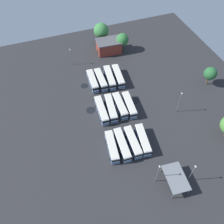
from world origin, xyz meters
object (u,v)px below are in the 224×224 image
bus_row0_slot0 (143,140)px  maintenance_shelter (176,178)px  bus_row0_slot1 (133,142)px  tree_northeast (210,74)px  depot_building (109,46)px  bus_row1_slot1 (120,106)px  lamp_post_far_corner (71,56)px  bus_row1_slot0 (129,105)px  bus_row0_slot2 (122,145)px  bus_row2_slot1 (110,78)px  bus_row2_slot0 (118,76)px  bus_row2_slot3 (93,81)px  lamp_post_mid_lot (179,102)px  lamp_post_by_building (192,173)px  bus_row2_slot2 (101,80)px  bus_row1_slot2 (111,108)px  bus_row0_slot3 (112,147)px  lamp_post_near_entrance (157,173)px  bus_row1_slot3 (102,110)px  tree_north_edge (101,31)px

bus_row0_slot0 → maintenance_shelter: (-15.40, -3.06, 1.35)m
bus_row0_slot1 → tree_northeast: 42.31m
depot_building → bus_row1_slot1: bearing=167.3°
lamp_post_far_corner → bus_row1_slot0: bearing=-156.4°
bus_row0_slot2 → bus_row2_slot1: same height
bus_row2_slot0 → bus_row2_slot3: (0.90, 10.51, -0.00)m
bus_row1_slot1 → lamp_post_mid_lot: 20.73m
lamp_post_mid_lot → bus_row0_slot0: bearing=115.1°
bus_row2_slot3 → depot_building: (18.13, -13.17, 0.98)m
bus_row2_slot3 → lamp_post_by_building: size_ratio=1.22×
bus_row0_slot1 → lamp_post_far_corner: 47.18m
lamp_post_mid_lot → bus_row1_slot1: bearing=66.9°
bus_row2_slot2 → bus_row2_slot3: bearing=83.1°
lamp_post_mid_lot → tree_northeast: (8.45, -18.44, 0.39)m
lamp_post_mid_lot → lamp_post_by_building: size_ratio=1.08×
bus_row1_slot0 → bus_row1_slot2: size_ratio=0.95×
bus_row0_slot3 → bus_row2_slot2: 31.12m
bus_row1_slot2 → bus_row2_slot0: same height
bus_row2_slot1 → tree_northeast: bearing=-112.6°
bus_row0_slot3 → lamp_post_far_corner: 45.82m
depot_building → lamp_post_mid_lot: size_ratio=1.17×
bus_row2_slot0 → depot_building: depot_building is taller
bus_row0_slot0 → bus_row1_slot2: bearing=17.7°
lamp_post_near_entrance → bus_row0_slot2: bearing=19.8°
bus_row0_slot3 → bus_row2_slot3: size_ratio=1.01×
bus_row0_slot1 → maintenance_shelter: size_ratio=1.18×
bus_row1_slot3 → tree_northeast: (0.16, -44.18, 3.76)m
bus_row0_slot3 → lamp_post_far_corner: size_ratio=1.39×
bus_row2_slot0 → bus_row2_slot2: same height
lamp_post_near_entrance → bus_row2_slot1: bearing=-2.3°
bus_row1_slot3 → maintenance_shelter: bus_row1_slot3 is taller
depot_building → tree_north_edge: size_ratio=1.19×
bus_row0_slot3 → lamp_post_by_building: 24.68m
bus_row2_slot1 → lamp_post_near_entrance: (-44.55, 1.78, 3.28)m
bus_row2_slot0 → bus_row2_slot1: same height
bus_row0_slot1 → tree_northeast: (16.11, -38.95, 3.76)m
depot_building → lamp_post_near_entrance: bearing=172.8°
maintenance_shelter → tree_north_edge: 73.59m
bus_row0_slot0 → bus_row2_slot2: 31.67m
tree_north_edge → tree_northeast: size_ratio=1.16×
maintenance_shelter → bus_row2_slot2: bearing=8.5°
bus_row1_slot2 → bus_row0_slot3: bearing=161.5°
bus_row2_slot2 → tree_northeast: 42.39m
bus_row1_slot0 → bus_row2_slot3: 18.75m
bus_row2_slot2 → tree_northeast: tree_northeast is taller
lamp_post_far_corner → bus_row0_slot1: bearing=-169.4°
bus_row2_slot0 → lamp_post_mid_lot: (-22.91, -13.83, 3.38)m
bus_row2_slot3 → lamp_post_far_corner: 15.82m
bus_row0_slot1 → depot_building: bearing=-10.7°
depot_building → maintenance_shelter: size_ratio=1.21×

